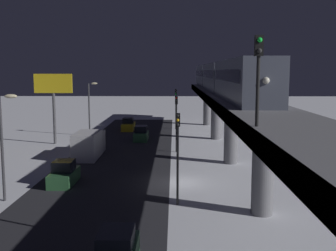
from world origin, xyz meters
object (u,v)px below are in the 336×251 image
at_px(sedan_green_2, 64,174).
at_px(traffic_light_far, 176,103).
at_px(subway_train, 219,76).
at_px(traffic_light_near, 178,145).
at_px(sedan_green, 141,134).
at_px(sedan_yellow, 128,125).
at_px(rail_signal, 258,65).
at_px(box_truck, 89,144).
at_px(traffic_light_mid, 176,116).
at_px(commercial_billboard, 53,90).

relative_size(sedan_green_2, traffic_light_far, 0.64).
height_order(subway_train, traffic_light_near, subway_train).
xyz_separation_m(sedan_green, sedan_yellow, (2.80, -9.78, -0.00)).
xyz_separation_m(rail_signal, box_truck, (12.95, -25.74, -8.16)).
distance_m(traffic_light_mid, traffic_light_far, 18.99).
distance_m(sedan_green, traffic_light_far, 12.46).
bearing_deg(rail_signal, box_truck, -63.30).
bearing_deg(sedan_green, traffic_light_far, 66.91).
relative_size(rail_signal, sedan_green_2, 0.98).
distance_m(box_truck, traffic_light_near, 19.09).
xyz_separation_m(sedan_green_2, traffic_light_far, (-9.30, -32.75, 3.40)).
bearing_deg(traffic_light_near, sedan_yellow, -78.46).
relative_size(traffic_light_near, traffic_light_mid, 1.00).
bearing_deg(sedan_yellow, commercial_billboard, 57.54).
relative_size(box_truck, commercial_billboard, 0.83).
bearing_deg(sedan_green, traffic_light_near, -80.11).
distance_m(traffic_light_mid, commercial_billboard, 16.55).
bearing_deg(subway_train, sedan_green_2, 54.24).
distance_m(sedan_yellow, box_truck, 20.54).
bearing_deg(sedan_green, subway_train, -6.94).
xyz_separation_m(box_truck, traffic_light_far, (-9.50, -21.67, 2.85)).
relative_size(rail_signal, traffic_light_near, 0.62).
bearing_deg(traffic_light_near, traffic_light_mid, -90.00).
height_order(sedan_green_2, traffic_light_mid, traffic_light_mid).
bearing_deg(traffic_light_mid, sedan_green, -59.46).
bearing_deg(sedan_yellow, traffic_light_far, -170.62).
bearing_deg(sedan_green_2, sedan_yellow, -93.27).
xyz_separation_m(subway_train, box_truck, (14.96, 9.41, -7.21)).
distance_m(sedan_green, commercial_billboard, 12.68).
relative_size(traffic_light_far, commercial_billboard, 0.72).
height_order(subway_train, rail_signal, rail_signal).
xyz_separation_m(subway_train, sedan_green_2, (14.76, 20.49, -7.76)).
relative_size(sedan_yellow, traffic_light_far, 0.73).
relative_size(traffic_light_near, commercial_billboard, 0.72).
distance_m(sedan_green, traffic_light_mid, 9.85).
bearing_deg(subway_train, sedan_green, -6.94).
height_order(subway_train, traffic_light_mid, subway_train).
relative_size(sedan_green, commercial_billboard, 0.46).
height_order(box_truck, traffic_light_far, traffic_light_far).
bearing_deg(sedan_green_2, subway_train, -125.76).
bearing_deg(sedan_green, sedan_green_2, -101.95).
height_order(traffic_light_mid, traffic_light_far, same).
xyz_separation_m(box_truck, commercial_billboard, (6.00, -7.85, 5.48)).
bearing_deg(sedan_yellow, rail_signal, 103.34).
relative_size(sedan_green, traffic_light_near, 0.64).
distance_m(sedan_green_2, commercial_billboard, 20.81).
distance_m(sedan_yellow, traffic_light_mid, 19.57).
relative_size(rail_signal, traffic_light_mid, 0.62).
distance_m(box_truck, traffic_light_far, 23.83).
relative_size(subway_train, traffic_light_far, 8.67).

